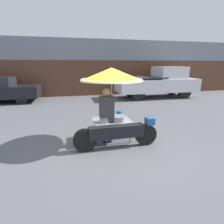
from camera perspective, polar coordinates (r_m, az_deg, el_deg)
ground_plane at (r=4.76m, az=2.72°, el=-11.22°), size 36.00×36.00×0.00m
shopfront_building at (r=13.38m, az=-8.31°, el=14.10°), size 28.00×2.06×3.78m
vendor_motorcycle_cart at (r=4.70m, az=0.18°, el=8.13°), size 2.21×1.70×2.04m
vendor_person at (r=4.70m, az=-1.75°, el=-0.45°), size 0.38×0.22×1.52m
pickup_truck at (r=11.95m, az=14.99°, el=9.27°), size 5.26×1.84×1.99m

